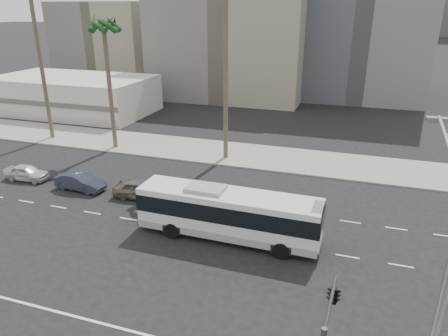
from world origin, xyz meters
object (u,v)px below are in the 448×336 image
at_px(car_c, 27,173).
at_px(traffic_signal, 333,300).
at_px(car_a, 141,189).
at_px(palm_mid, 104,27).
at_px(car_b, 80,182).
at_px(city_bus, 228,213).
at_px(streetlight_corner, 432,316).

distance_m(car_c, traffic_signal, 30.02).
bearing_deg(car_a, palm_mid, 34.82).
height_order(car_b, palm_mid, palm_mid).
relative_size(city_bus, streetlight_corner, 1.11).
bearing_deg(car_a, car_c, 83.53).
distance_m(car_a, car_b, 5.50).
bearing_deg(palm_mid, city_bus, -38.74).
bearing_deg(streetlight_corner, car_c, 151.34).
height_order(city_bus, car_a, city_bus).
bearing_deg(city_bus, palm_mid, 142.12).
distance_m(car_c, streetlight_corner, 33.50).
xyz_separation_m(city_bus, car_a, (-8.33, 3.50, -1.04)).
bearing_deg(traffic_signal, streetlight_corner, -33.61).
height_order(car_a, palm_mid, palm_mid).
relative_size(city_bus, traffic_signal, 2.25).
bearing_deg(traffic_signal, palm_mid, 138.53).
distance_m(car_b, car_c, 5.71).
xyz_separation_m(car_b, streetlight_corner, (23.51, -15.19, 5.35)).
bearing_deg(car_c, city_bus, -103.57).
height_order(car_b, car_c, car_b).
bearing_deg(palm_mid, car_a, -49.47).
height_order(car_b, streetlight_corner, streetlight_corner).
bearing_deg(palm_mid, car_b, -72.93).
distance_m(city_bus, traffic_signal, 12.37).
height_order(streetlight_corner, palm_mid, palm_mid).
xyz_separation_m(car_a, streetlight_corner, (18.01, -15.33, 5.31)).
xyz_separation_m(streetlight_corner, traffic_signal, (-2.67, 1.98, -1.66)).
relative_size(car_a, streetlight_corner, 0.41).
bearing_deg(car_b, car_c, 90.78).
relative_size(car_a, palm_mid, 0.32).
height_order(city_bus, streetlight_corner, streetlight_corner).
xyz_separation_m(city_bus, streetlight_corner, (9.69, -11.83, 4.27)).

